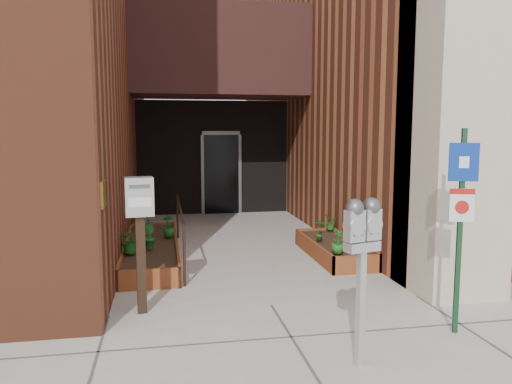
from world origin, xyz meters
TOP-DOWN VIEW (x-y plane):
  - ground at (0.00, 0.00)m, footprint 80.00×80.00m
  - architecture at (-0.18, 6.89)m, footprint 20.00×14.60m
  - planter_left at (-1.55, 2.70)m, footprint 0.90×3.60m
  - planter_right at (1.60, 2.20)m, footprint 0.80×2.20m
  - handrail at (-1.05, 2.65)m, footprint 0.04×3.34m
  - parking_meter at (0.47, -1.75)m, footprint 0.37×0.22m
  - sign_post at (1.80, -1.21)m, footprint 0.30×0.12m
  - payment_dropbox at (-1.61, 0.05)m, footprint 0.36×0.29m
  - shrub_left_a at (-1.85, 1.92)m, footprint 0.48×0.48m
  - shrub_left_b at (-1.58, 2.18)m, footprint 0.29×0.29m
  - shrub_left_c at (-1.25, 3.05)m, footprint 0.28×0.28m
  - shrub_left_d at (-1.63, 3.92)m, footprint 0.25×0.25m
  - shrub_right_a at (1.35, 1.30)m, footprint 0.29×0.29m
  - shrub_right_b at (1.35, 2.23)m, footprint 0.28×0.28m
  - shrub_right_c at (1.85, 3.10)m, footprint 0.33×0.33m

SIDE VIEW (x-z plane):
  - ground at x=0.00m, z-range 0.00..0.00m
  - planter_left at x=-1.55m, z-range -0.02..0.28m
  - planter_right at x=1.60m, z-range -0.02..0.28m
  - shrub_right_c at x=1.85m, z-range 0.30..0.60m
  - shrub_left_d at x=-1.63m, z-range 0.30..0.63m
  - shrub_right_b at x=1.35m, z-range 0.30..0.67m
  - shrub_right_a at x=1.35m, z-range 0.30..0.68m
  - shrub_left_b at x=-1.58m, z-range 0.30..0.69m
  - shrub_left_c at x=-1.25m, z-range 0.30..0.69m
  - shrub_left_a at x=-1.85m, z-range 0.30..0.70m
  - handrail at x=-1.05m, z-range 0.30..1.20m
  - payment_dropbox at x=-1.61m, z-range 0.37..2.03m
  - parking_meter at x=0.47m, z-range 0.44..2.04m
  - sign_post at x=1.80m, z-range 0.26..2.49m
  - architecture at x=-0.18m, z-range -0.02..9.98m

